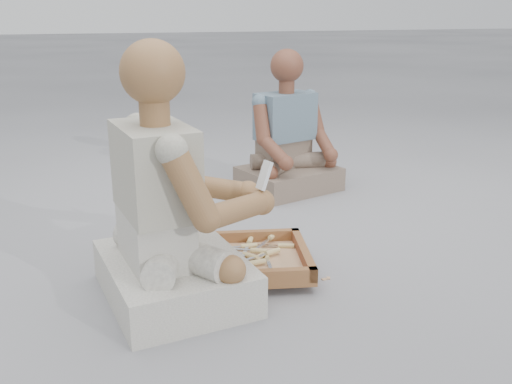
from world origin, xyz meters
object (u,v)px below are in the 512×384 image
object	(u,v)px
carved_panel	(188,267)
tool_tray	(241,260)
craftsman	(170,216)
companion	(288,145)

from	to	relation	value
carved_panel	tool_tray	size ratio (longest dim) A/B	0.82
tool_tray	craftsman	size ratio (longest dim) A/B	0.68
tool_tray	craftsman	world-z (taller)	craftsman
tool_tray	companion	distance (m)	1.24
craftsman	companion	xyz separation A→B (m)	(0.96, 1.13, -0.05)
craftsman	companion	world-z (taller)	craftsman
craftsman	tool_tray	bearing A→B (deg)	102.41
tool_tray	carved_panel	bearing A→B (deg)	152.52
tool_tray	companion	bearing A→B (deg)	57.48
craftsman	carved_panel	bearing A→B (deg)	146.89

